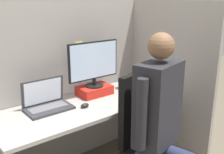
{
  "coord_description": "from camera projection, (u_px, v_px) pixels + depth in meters",
  "views": [
    {
      "loc": [
        -1.16,
        -1.46,
        1.57
      ],
      "look_at": [
        0.14,
        0.16,
        0.96
      ],
      "focal_mm": 42.0,
      "sensor_mm": 36.0,
      "label": 1
    }
  ],
  "objects": [
    {
      "name": "coffee_mug",
      "position": [
        123.0,
        84.0,
        2.64
      ],
      "size": [
        0.09,
        0.09,
        0.09
      ],
      "color": "#A3332D",
      "rests_on": "desk"
    },
    {
      "name": "stapler",
      "position": [
        150.0,
        84.0,
        2.69
      ],
      "size": [
        0.04,
        0.15,
        0.06
      ],
      "color": "#2D2D33",
      "rests_on": "desk"
    },
    {
      "name": "cubicle_panel_back",
      "position": [
        68.0,
        85.0,
        2.51
      ],
      "size": [
        2.13,
        0.05,
        1.56
      ],
      "color": "gray",
      "rests_on": "ground"
    },
    {
      "name": "desk",
      "position": [
        89.0,
        120.0,
        2.32
      ],
      "size": [
        1.63,
        0.64,
        0.71
      ],
      "color": "#9E9993",
      "rests_on": "ground"
    },
    {
      "name": "monitor",
      "position": [
        94.0,
        62.0,
        2.4
      ],
      "size": [
        0.52,
        0.17,
        0.42
      ],
      "color": "black",
      "rests_on": "paper_box"
    },
    {
      "name": "paper_box",
      "position": [
        94.0,
        90.0,
        2.47
      ],
      "size": [
        0.31,
        0.21,
        0.09
      ],
      "color": "red",
      "rests_on": "desk"
    },
    {
      "name": "office_chair",
      "position": [
        147.0,
        143.0,
        1.95
      ],
      "size": [
        0.55,
        0.6,
        1.06
      ],
      "color": "black",
      "rests_on": "ground"
    },
    {
      "name": "carrot_toy",
      "position": [
        126.0,
        102.0,
        2.25
      ],
      "size": [
        0.05,
        0.12,
        0.05
      ],
      "color": "orange",
      "rests_on": "desk"
    },
    {
      "name": "mouse",
      "position": [
        85.0,
        106.0,
        2.18
      ],
      "size": [
        0.08,
        0.05,
        0.04
      ],
      "color": "black",
      "rests_on": "desk"
    },
    {
      "name": "laptop",
      "position": [
        47.0,
        103.0,
        2.15
      ],
      "size": [
        0.37,
        0.23,
        0.24
      ],
      "color": "#2D2D33",
      "rests_on": "desk"
    },
    {
      "name": "cubicle_panel_right",
      "position": [
        159.0,
        79.0,
        2.71
      ],
      "size": [
        0.04,
        1.26,
        1.56
      ],
      "color": "gray",
      "rests_on": "ground"
    },
    {
      "name": "person",
      "position": [
        163.0,
        122.0,
        1.74
      ],
      "size": [
        0.47,
        0.51,
        1.38
      ],
      "color": "#282D4C",
      "rests_on": "ground"
    }
  ]
}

